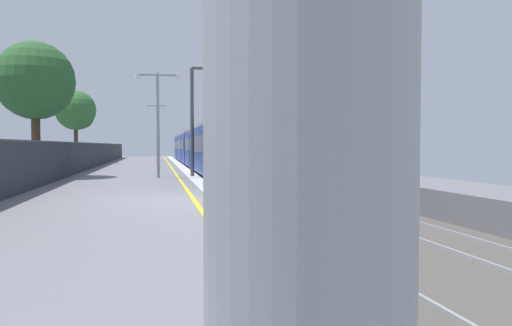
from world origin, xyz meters
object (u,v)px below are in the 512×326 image
at_px(commuter_train_at_platform, 204,148).
at_px(background_tree_left, 77,112).
at_px(signal_gantry, 198,108).
at_px(platform_lamp_far, 157,128).
at_px(background_tree_centre, 36,83).
at_px(platform_lamp_mid, 158,115).

relative_size(commuter_train_at_platform, background_tree_left, 6.54).
relative_size(commuter_train_at_platform, signal_gantry, 7.77).
distance_m(commuter_train_at_platform, platform_lamp_far, 10.52).
bearing_deg(signal_gantry, platform_lamp_far, 94.75).
bearing_deg(commuter_train_at_platform, platform_lamp_far, 108.92).
distance_m(signal_gantry, background_tree_left, 22.68).
relative_size(signal_gantry, background_tree_centre, 0.83).
xyz_separation_m(platform_lamp_mid, background_tree_left, (-6.73, 21.60, 1.49)).
height_order(background_tree_left, background_tree_centre, background_tree_centre).
xyz_separation_m(background_tree_left, background_tree_centre, (1.19, -20.28, -0.00)).
height_order(commuter_train_at_platform, background_tree_left, background_tree_left).
bearing_deg(background_tree_centre, platform_lamp_mid, -13.41).
height_order(platform_lamp_mid, background_tree_centre, background_tree_centre).
xyz_separation_m(platform_lamp_far, background_tree_left, (-6.73, -1.63, 1.28)).
bearing_deg(platform_lamp_mid, commuter_train_at_platform, 75.96).
bearing_deg(signal_gantry, platform_lamp_mid, -160.96).
bearing_deg(commuter_train_at_platform, background_tree_centre, -126.33).
distance_m(commuter_train_at_platform, background_tree_centre, 15.35).
xyz_separation_m(platform_lamp_mid, background_tree_centre, (-5.55, 1.32, 1.49)).
distance_m(commuter_train_at_platform, signal_gantry, 13.03).
relative_size(commuter_train_at_platform, background_tree_centre, 6.47).
bearing_deg(background_tree_centre, signal_gantry, -5.19).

